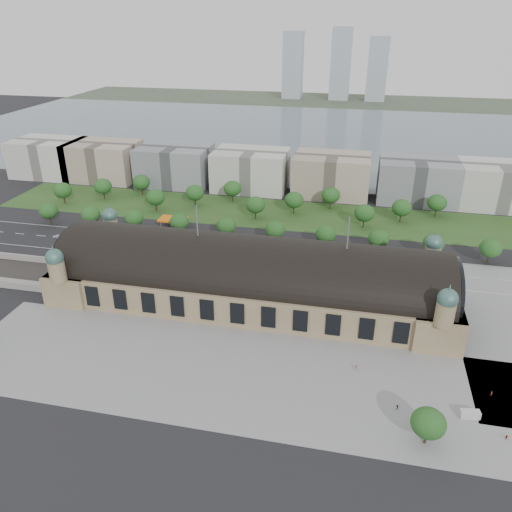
% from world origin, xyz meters
% --- Properties ---
extents(ground, '(900.00, 900.00, 0.00)m').
position_xyz_m(ground, '(0.00, 0.00, 0.00)').
color(ground, black).
rests_on(ground, ground).
extents(station, '(150.00, 48.40, 44.30)m').
position_xyz_m(station, '(0.00, 0.00, 10.28)').
color(station, '#99875F').
rests_on(station, ground).
extents(plaza_south, '(190.00, 48.00, 0.12)m').
position_xyz_m(plaza_south, '(10.00, -44.00, 0.00)').
color(plaza_south, gray).
rests_on(plaza_south, ground).
extents(road_slab, '(260.00, 26.00, 0.10)m').
position_xyz_m(road_slab, '(-20.00, 38.00, 0.00)').
color(road_slab, black).
rests_on(road_slab, ground).
extents(grass_belt, '(300.00, 45.00, 0.10)m').
position_xyz_m(grass_belt, '(-15.00, 93.00, 0.00)').
color(grass_belt, '#2B4A1D').
rests_on(grass_belt, ground).
extents(petrol_station, '(14.00, 13.00, 5.05)m').
position_xyz_m(petrol_station, '(-53.91, 65.28, 2.95)').
color(petrol_station, orange).
rests_on(petrol_station, ground).
extents(lake, '(700.00, 320.00, 0.08)m').
position_xyz_m(lake, '(0.00, 298.00, 0.00)').
color(lake, slate).
rests_on(lake, ground).
extents(far_shore, '(700.00, 120.00, 0.14)m').
position_xyz_m(far_shore, '(0.00, 498.00, 0.00)').
color(far_shore, '#44513D').
rests_on(far_shore, ground).
extents(far_tower_left, '(24.00, 24.00, 80.00)m').
position_xyz_m(far_tower_left, '(-60.00, 508.00, 40.00)').
color(far_tower_left, '#9EA8B2').
rests_on(far_tower_left, ground).
extents(far_tower_mid, '(24.00, 24.00, 85.00)m').
position_xyz_m(far_tower_mid, '(0.00, 508.00, 42.50)').
color(far_tower_mid, '#9EA8B2').
rests_on(far_tower_mid, ground).
extents(far_tower_right, '(24.00, 24.00, 75.00)m').
position_xyz_m(far_tower_right, '(45.00, 508.00, 37.50)').
color(far_tower_right, '#9EA8B2').
rests_on(far_tower_right, ground).
extents(office_0, '(45.00, 32.00, 24.00)m').
position_xyz_m(office_0, '(-170.00, 133.00, 12.00)').
color(office_0, beige).
rests_on(office_0, ground).
extents(office_1, '(45.00, 32.00, 24.00)m').
position_xyz_m(office_1, '(-130.00, 133.00, 12.00)').
color(office_1, tan).
rests_on(office_1, ground).
extents(office_2, '(45.00, 32.00, 24.00)m').
position_xyz_m(office_2, '(-80.00, 133.00, 12.00)').
color(office_2, gray).
rests_on(office_2, ground).
extents(office_3, '(45.00, 32.00, 24.00)m').
position_xyz_m(office_3, '(-30.00, 133.00, 12.00)').
color(office_3, beige).
rests_on(office_3, ground).
extents(office_4, '(45.00, 32.00, 24.00)m').
position_xyz_m(office_4, '(20.00, 133.00, 12.00)').
color(office_4, tan).
rests_on(office_4, ground).
extents(office_5, '(45.00, 32.00, 24.00)m').
position_xyz_m(office_5, '(70.00, 133.00, 12.00)').
color(office_5, gray).
rests_on(office_5, ground).
extents(office_6, '(45.00, 32.00, 24.00)m').
position_xyz_m(office_6, '(115.00, 133.00, 12.00)').
color(office_6, beige).
rests_on(office_6, ground).
extents(tree_row_0, '(9.60, 9.60, 11.52)m').
position_xyz_m(tree_row_0, '(-120.00, 53.00, 7.43)').
color(tree_row_0, '#2D2116').
rests_on(tree_row_0, ground).
extents(tree_row_1, '(9.60, 9.60, 11.52)m').
position_xyz_m(tree_row_1, '(-96.00, 53.00, 7.43)').
color(tree_row_1, '#2D2116').
rests_on(tree_row_1, ground).
extents(tree_row_2, '(9.60, 9.60, 11.52)m').
position_xyz_m(tree_row_2, '(-72.00, 53.00, 7.43)').
color(tree_row_2, '#2D2116').
rests_on(tree_row_2, ground).
extents(tree_row_3, '(9.60, 9.60, 11.52)m').
position_xyz_m(tree_row_3, '(-48.00, 53.00, 7.43)').
color(tree_row_3, '#2D2116').
rests_on(tree_row_3, ground).
extents(tree_row_4, '(9.60, 9.60, 11.52)m').
position_xyz_m(tree_row_4, '(-24.00, 53.00, 7.43)').
color(tree_row_4, '#2D2116').
rests_on(tree_row_4, ground).
extents(tree_row_5, '(9.60, 9.60, 11.52)m').
position_xyz_m(tree_row_5, '(0.00, 53.00, 7.43)').
color(tree_row_5, '#2D2116').
rests_on(tree_row_5, ground).
extents(tree_row_6, '(9.60, 9.60, 11.52)m').
position_xyz_m(tree_row_6, '(24.00, 53.00, 7.43)').
color(tree_row_6, '#2D2116').
rests_on(tree_row_6, ground).
extents(tree_row_7, '(9.60, 9.60, 11.52)m').
position_xyz_m(tree_row_7, '(48.00, 53.00, 7.43)').
color(tree_row_7, '#2D2116').
rests_on(tree_row_7, ground).
extents(tree_row_8, '(9.60, 9.60, 11.52)m').
position_xyz_m(tree_row_8, '(72.00, 53.00, 7.43)').
color(tree_row_8, '#2D2116').
rests_on(tree_row_8, ground).
extents(tree_row_9, '(9.60, 9.60, 11.52)m').
position_xyz_m(tree_row_9, '(96.00, 53.00, 7.43)').
color(tree_row_9, '#2D2116').
rests_on(tree_row_9, ground).
extents(tree_belt_0, '(10.40, 10.40, 12.48)m').
position_xyz_m(tree_belt_0, '(-130.00, 83.00, 8.05)').
color(tree_belt_0, '#2D2116').
rests_on(tree_belt_0, ground).
extents(tree_belt_1, '(10.40, 10.40, 12.48)m').
position_xyz_m(tree_belt_1, '(-111.00, 95.00, 8.05)').
color(tree_belt_1, '#2D2116').
rests_on(tree_belt_1, ground).
extents(tree_belt_2, '(10.40, 10.40, 12.48)m').
position_xyz_m(tree_belt_2, '(-92.00, 107.00, 8.05)').
color(tree_belt_2, '#2D2116').
rests_on(tree_belt_2, ground).
extents(tree_belt_3, '(10.40, 10.40, 12.48)m').
position_xyz_m(tree_belt_3, '(-73.00, 83.00, 8.05)').
color(tree_belt_3, '#2D2116').
rests_on(tree_belt_3, ground).
extents(tree_belt_4, '(10.40, 10.40, 12.48)m').
position_xyz_m(tree_belt_4, '(-54.00, 95.00, 8.05)').
color(tree_belt_4, '#2D2116').
rests_on(tree_belt_4, ground).
extents(tree_belt_5, '(10.40, 10.40, 12.48)m').
position_xyz_m(tree_belt_5, '(-35.00, 107.00, 8.05)').
color(tree_belt_5, '#2D2116').
rests_on(tree_belt_5, ground).
extents(tree_belt_6, '(10.40, 10.40, 12.48)m').
position_xyz_m(tree_belt_6, '(-16.00, 83.00, 8.05)').
color(tree_belt_6, '#2D2116').
rests_on(tree_belt_6, ground).
extents(tree_belt_7, '(10.40, 10.40, 12.48)m').
position_xyz_m(tree_belt_7, '(3.00, 95.00, 8.05)').
color(tree_belt_7, '#2D2116').
rests_on(tree_belt_7, ground).
extents(tree_belt_8, '(10.40, 10.40, 12.48)m').
position_xyz_m(tree_belt_8, '(22.00, 107.00, 8.05)').
color(tree_belt_8, '#2D2116').
rests_on(tree_belt_8, ground).
extents(tree_belt_9, '(10.40, 10.40, 12.48)m').
position_xyz_m(tree_belt_9, '(41.00, 83.00, 8.05)').
color(tree_belt_9, '#2D2116').
rests_on(tree_belt_9, ground).
extents(tree_belt_10, '(10.40, 10.40, 12.48)m').
position_xyz_m(tree_belt_10, '(60.00, 95.00, 8.05)').
color(tree_belt_10, '#2D2116').
rests_on(tree_belt_10, ground).
extents(tree_belt_11, '(10.40, 10.40, 12.48)m').
position_xyz_m(tree_belt_11, '(79.00, 107.00, 8.05)').
color(tree_belt_11, '#2D2116').
rests_on(tree_belt_11, ground).
extents(tree_plaza_s, '(9.00, 9.00, 10.64)m').
position_xyz_m(tree_plaza_s, '(60.00, -60.00, 6.80)').
color(tree_plaza_s, '#2D2116').
rests_on(tree_plaza_s, ground).
extents(traffic_car_0, '(4.44, 2.17, 1.46)m').
position_xyz_m(traffic_car_0, '(-106.89, 37.89, 0.73)').
color(traffic_car_0, white).
rests_on(traffic_car_0, ground).
extents(traffic_car_1, '(4.86, 1.74, 1.60)m').
position_xyz_m(traffic_car_1, '(-72.83, 40.07, 0.80)').
color(traffic_car_1, '#999BA1').
rests_on(traffic_car_1, ground).
extents(traffic_car_2, '(5.23, 2.50, 1.44)m').
position_xyz_m(traffic_car_2, '(-53.57, 28.57, 0.72)').
color(traffic_car_2, black).
rests_on(traffic_car_2, ground).
extents(traffic_car_4, '(3.97, 1.67, 1.34)m').
position_xyz_m(traffic_car_4, '(-5.62, 32.27, 0.67)').
color(traffic_car_4, '#1E1B4D').
rests_on(traffic_car_4, ground).
extents(traffic_car_6, '(5.55, 2.71, 1.52)m').
position_xyz_m(traffic_car_6, '(72.43, 36.59, 0.76)').
color(traffic_car_6, silver).
rests_on(traffic_car_6, ground).
extents(parked_car_0, '(4.24, 3.36, 1.35)m').
position_xyz_m(parked_car_0, '(-71.50, 25.00, 0.68)').
color(parked_car_0, black).
rests_on(parked_car_0, ground).
extents(parked_car_1, '(5.01, 4.28, 1.28)m').
position_xyz_m(parked_car_1, '(-73.92, 21.00, 0.64)').
color(parked_car_1, maroon).
rests_on(parked_car_1, ground).
extents(parked_car_2, '(4.77, 3.73, 1.29)m').
position_xyz_m(parked_car_2, '(-68.82, 21.00, 0.65)').
color(parked_car_2, '#1B1C4D').
rests_on(parked_car_2, ground).
extents(parked_car_3, '(4.29, 3.67, 1.39)m').
position_xyz_m(parked_car_3, '(-65.55, 21.00, 0.69)').
color(parked_car_3, slate).
rests_on(parked_car_3, ground).
extents(parked_car_4, '(4.88, 4.23, 1.59)m').
position_xyz_m(parked_car_4, '(-29.44, 21.00, 0.80)').
color(parked_car_4, silver).
rests_on(parked_car_4, ground).
extents(parked_car_5, '(5.00, 4.14, 1.27)m').
position_xyz_m(parked_car_5, '(-29.07, 25.00, 0.63)').
color(parked_car_5, gray).
rests_on(parked_car_5, ground).
extents(parked_car_6, '(5.23, 4.67, 1.46)m').
position_xyz_m(parked_car_6, '(-27.68, 24.02, 0.73)').
color(parked_car_6, black).
rests_on(parked_car_6, ground).
extents(bus_west, '(13.48, 4.43, 3.69)m').
position_xyz_m(bus_west, '(-13.24, 32.00, 1.84)').
color(bus_west, red).
rests_on(bus_west, ground).
extents(bus_mid, '(13.66, 4.09, 3.75)m').
position_xyz_m(bus_mid, '(24.73, 27.00, 1.88)').
color(bus_mid, white).
rests_on(bus_mid, ground).
extents(bus_east, '(10.63, 3.12, 2.92)m').
position_xyz_m(bus_east, '(38.57, 27.00, 1.46)').
color(bus_east, beige).
rests_on(bus_east, ground).
extents(van_south, '(5.52, 2.78, 2.29)m').
position_xyz_m(van_south, '(72.53, -48.03, 1.10)').
color(van_south, '#BCBCBE').
rests_on(van_south, ground).
extents(pedestrian_0, '(1.09, 0.88, 1.95)m').
position_xyz_m(pedestrian_0, '(41.59, -34.30, 0.98)').
color(pedestrian_0, gray).
rests_on(pedestrian_0, ground).
extents(pedestrian_1, '(0.85, 0.84, 1.98)m').
position_xyz_m(pedestrian_1, '(80.31, -37.78, 0.99)').
color(pedestrian_1, gray).
rests_on(pedestrian_1, ground).
extents(pedestrian_3, '(1.01, 0.65, 1.59)m').
position_xyz_m(pedestrian_3, '(80.92, -54.25, 0.79)').
color(pedestrian_3, gray).
rests_on(pedestrian_3, ground).
extents(pedestrian_4, '(0.86, 1.19, 1.68)m').
position_xyz_m(pedestrian_4, '(53.41, -49.23, 0.84)').
color(pedestrian_4, gray).
rests_on(pedestrian_4, ground).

